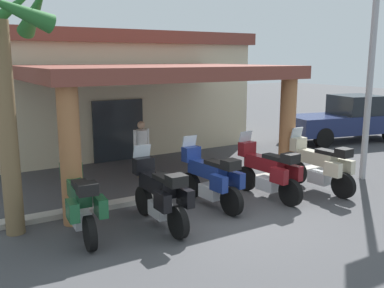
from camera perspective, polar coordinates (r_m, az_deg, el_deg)
The scene contains 12 objects.
ground_plane at distance 9.64m, azimuth 5.10°, elevation -9.93°, with size 80.00×80.00×0.00m, color #424244.
motel_building at distance 17.00m, azimuth -12.82°, elevation 6.96°, with size 11.74×10.83×4.44m.
motorcycle_green at distance 8.83m, azimuth -14.61°, elevation -7.47°, with size 0.73×2.21×1.61m.
motorcycle_black at distance 9.05m, azimuth -4.24°, elevation -6.66°, with size 0.71×2.21×1.61m.
motorcycle_blue at distance 10.21m, azimuth 2.51°, elevation -4.56°, with size 0.74×2.21×1.61m.
motorcycle_maroon at distance 10.97m, azimuth 10.07°, elevation -3.59°, with size 0.74×2.21×1.61m.
motorcycle_cream at distance 11.88m, azimuth 16.63°, elevation -2.75°, with size 0.73×2.21×1.61m.
pedestrian at distance 12.76m, azimuth -6.70°, elevation -0.13°, with size 0.53×0.32×1.68m.
pickup_truck_navy at distance 19.43m, azimuth 19.97°, elevation 3.09°, with size 5.47×2.88×1.95m.
palm_tree_roadside at distance 8.97m, azimuth -24.06°, elevation 10.71°, with size 2.19×2.23×5.06m.
roadside_sign at distance 13.30m, azimuth 23.13°, elevation 15.71°, with size 1.40×0.18×7.06m.
curb_strip at distance 11.34m, azimuth -0.80°, elevation -6.27°, with size 9.91×0.36×0.12m, color #ADA89E.
Camera 1 is at (-5.33, -7.24, 3.49)m, focal length 40.23 mm.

